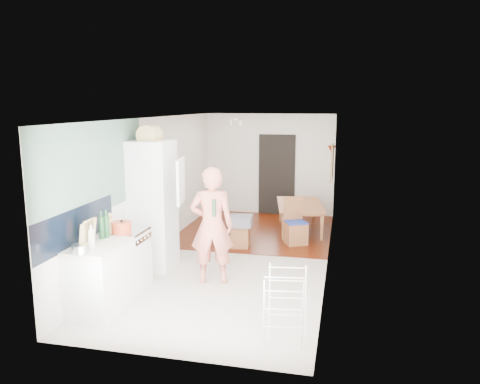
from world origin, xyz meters
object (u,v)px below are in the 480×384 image
at_px(person, 212,215).
at_px(drying_rack, 285,307).
at_px(dining_table, 301,219).
at_px(dining_chair, 296,222).
at_px(stool, 241,236).

distance_m(person, drying_rack, 2.20).
relative_size(dining_table, dining_chair, 1.56).
bearing_deg(dining_chair, drying_rack, -110.54).
height_order(person, drying_rack, person).
height_order(person, dining_table, person).
bearing_deg(dining_table, person, 152.28).
height_order(dining_table, stool, dining_table).
xyz_separation_m(stool, drying_rack, (1.30, -3.47, 0.22)).
distance_m(dining_chair, stool, 1.13).
xyz_separation_m(person, drying_rack, (1.34, -1.63, -0.63)).
bearing_deg(drying_rack, stool, 102.08).
bearing_deg(drying_rack, dining_table, 84.74).
relative_size(dining_chair, stool, 2.10).
distance_m(dining_table, drying_rack, 4.95).
relative_size(stool, drying_rack, 0.50).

